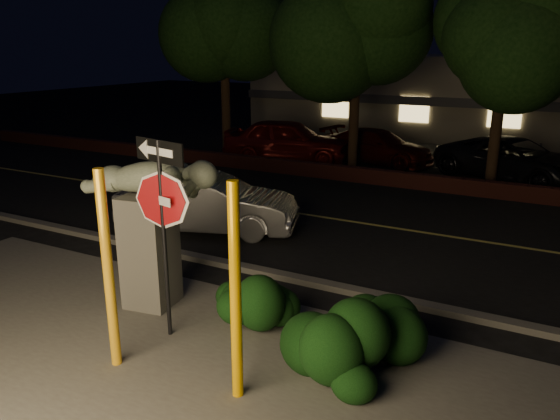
# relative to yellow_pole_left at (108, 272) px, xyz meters

# --- Properties ---
(ground) EXTENTS (90.00, 90.00, 0.00)m
(ground) POSITION_rel_yellow_pole_left_xyz_m (0.80, 10.93, -1.46)
(ground) COLOR black
(ground) RESTS_ON ground
(patio) EXTENTS (14.00, 6.00, 0.02)m
(patio) POSITION_rel_yellow_pole_left_xyz_m (0.80, -0.07, -1.45)
(patio) COLOR #4C4944
(patio) RESTS_ON ground
(road) EXTENTS (80.00, 8.00, 0.01)m
(road) POSITION_rel_yellow_pole_left_xyz_m (0.80, 7.93, -1.45)
(road) COLOR black
(road) RESTS_ON ground
(lane_marking) EXTENTS (80.00, 0.12, 0.00)m
(lane_marking) POSITION_rel_yellow_pole_left_xyz_m (0.80, 7.93, -1.44)
(lane_marking) COLOR #B7A749
(lane_marking) RESTS_ON road
(curb) EXTENTS (80.00, 0.25, 0.12)m
(curb) POSITION_rel_yellow_pole_left_xyz_m (0.80, 3.83, -1.40)
(curb) COLOR #4C4944
(curb) RESTS_ON ground
(brick_wall) EXTENTS (40.00, 0.35, 0.50)m
(brick_wall) POSITION_rel_yellow_pole_left_xyz_m (0.80, 12.23, -1.21)
(brick_wall) COLOR #481C17
(brick_wall) RESTS_ON ground
(parking_lot) EXTENTS (40.00, 12.00, 0.01)m
(parking_lot) POSITION_rel_yellow_pole_left_xyz_m (0.80, 17.93, -1.45)
(parking_lot) COLOR black
(parking_lot) RESTS_ON ground
(building) EXTENTS (22.00, 10.20, 4.00)m
(building) POSITION_rel_yellow_pole_left_xyz_m (0.80, 25.92, 0.54)
(building) COLOR #675E52
(building) RESTS_ON ground
(tree_far_a) EXTENTS (4.60, 4.60, 7.43)m
(tree_far_a) POSITION_rel_yellow_pole_left_xyz_m (-7.20, 13.93, 3.88)
(tree_far_a) COLOR black
(tree_far_a) RESTS_ON ground
(tree_far_c) EXTENTS (4.80, 4.80, 7.84)m
(tree_far_c) POSITION_rel_yellow_pole_left_xyz_m (3.30, 13.73, 4.20)
(tree_far_c) COLOR black
(tree_far_c) RESTS_ON ground
(yellow_pole_left) EXTENTS (0.15, 0.15, 2.91)m
(yellow_pole_left) POSITION_rel_yellow_pole_left_xyz_m (0.00, 0.00, 0.00)
(yellow_pole_left) COLOR #F5AC1C
(yellow_pole_left) RESTS_ON ground
(yellow_pole_right) EXTENTS (0.15, 0.15, 2.93)m
(yellow_pole_right) POSITION_rel_yellow_pole_left_xyz_m (1.96, 0.19, 0.01)
(yellow_pole_right) COLOR #FFB002
(yellow_pole_right) RESTS_ON ground
(signpost) EXTENTS (1.05, 0.27, 3.15)m
(signpost) POSITION_rel_yellow_pole_left_xyz_m (0.15, 1.03, 0.78)
(signpost) COLOR black
(signpost) RESTS_ON ground
(sculpture) EXTENTS (2.54, 1.01, 2.70)m
(sculpture) POSITION_rel_yellow_pole_left_xyz_m (-0.77, 1.77, 0.21)
(sculpture) COLOR #4C4944
(sculpture) RESTS_ON ground
(hedge_center) EXTENTS (1.99, 1.22, 0.97)m
(hedge_center) POSITION_rel_yellow_pole_left_xyz_m (1.08, 1.90, -0.97)
(hedge_center) COLOR black
(hedge_center) RESTS_ON ground
(hedge_right) EXTENTS (1.88, 1.42, 1.09)m
(hedge_right) POSITION_rel_yellow_pole_left_xyz_m (3.19, 2.18, -0.91)
(hedge_right) COLOR black
(hedge_right) RESTS_ON ground
(hedge_far_right) EXTENTS (1.69, 1.20, 1.09)m
(hedge_far_right) POSITION_rel_yellow_pole_left_xyz_m (2.92, 1.12, -0.91)
(hedge_far_right) COLOR black
(hedge_far_right) RESTS_ON ground
(silver_sedan) EXTENTS (4.63, 2.84, 1.44)m
(silver_sedan) POSITION_rel_yellow_pole_left_xyz_m (-2.28, 5.59, -0.74)
(silver_sedan) COLOR #A0A0A4
(silver_sedan) RESTS_ON ground
(parked_car_red) EXTENTS (5.38, 3.14, 1.72)m
(parked_car_red) POSITION_rel_yellow_pole_left_xyz_m (-4.46, 14.16, -0.60)
(parked_car_red) COLOR maroon
(parked_car_red) RESTS_ON ground
(parked_car_darkred) EXTENTS (4.78, 2.59, 1.32)m
(parked_car_darkred) POSITION_rel_yellow_pole_left_xyz_m (-1.22, 15.60, -0.80)
(parked_car_darkred) COLOR #3E0A05
(parked_car_darkred) RESTS_ON ground
(parked_car_dark) EXTENTS (5.76, 4.25, 1.45)m
(parked_car_dark) POSITION_rel_yellow_pole_left_xyz_m (3.85, 14.95, -0.73)
(parked_car_dark) COLOR black
(parked_car_dark) RESTS_ON ground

